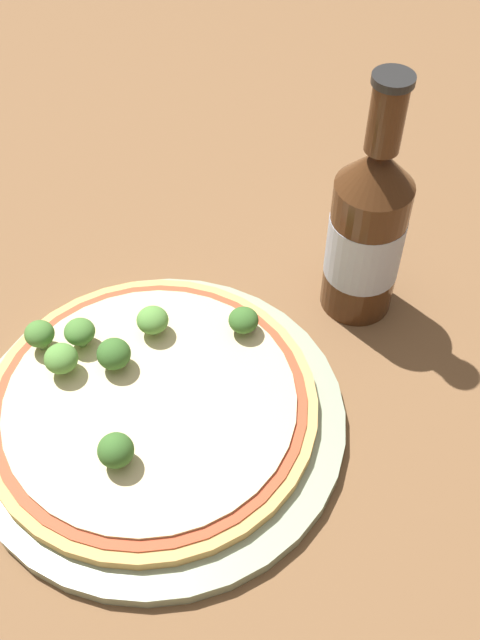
# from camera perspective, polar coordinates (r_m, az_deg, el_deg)

# --- Properties ---
(ground_plane) EXTENTS (3.00, 3.00, 0.00)m
(ground_plane) POSITION_cam_1_polar(r_m,az_deg,el_deg) (0.61, -6.98, -8.06)
(ground_plane) COLOR brown
(plate) EXTENTS (0.29, 0.29, 0.01)m
(plate) POSITION_cam_1_polar(r_m,az_deg,el_deg) (0.60, -6.17, -7.39)
(plate) COLOR #93A384
(plate) RESTS_ON ground_plane
(pizza) EXTENTS (0.26, 0.26, 0.01)m
(pizza) POSITION_cam_1_polar(r_m,az_deg,el_deg) (0.59, -6.80, -6.35)
(pizza) COLOR tan
(pizza) RESTS_ON plate
(broccoli_floret_0) EXTENTS (0.02, 0.02, 0.02)m
(broccoli_floret_0) POSITION_cam_1_polar(r_m,az_deg,el_deg) (0.62, 0.27, -0.02)
(broccoli_floret_0) COLOR #7A9E5B
(broccoli_floret_0) RESTS_ON pizza
(broccoli_floret_1) EXTENTS (0.03, 0.03, 0.03)m
(broccoli_floret_1) POSITION_cam_1_polar(r_m,az_deg,el_deg) (0.60, -9.59, -2.57)
(broccoli_floret_1) COLOR #7A9E5B
(broccoli_floret_1) RESTS_ON pizza
(broccoli_floret_2) EXTENTS (0.02, 0.02, 0.03)m
(broccoli_floret_2) POSITION_cam_1_polar(r_m,az_deg,el_deg) (0.62, -15.02, -1.05)
(broccoli_floret_2) COLOR #7A9E5B
(broccoli_floret_2) RESTS_ON pizza
(broccoli_floret_3) EXTENTS (0.03, 0.03, 0.03)m
(broccoli_floret_3) POSITION_cam_1_polar(r_m,az_deg,el_deg) (0.62, -6.68, -0.02)
(broccoli_floret_3) COLOR #7A9E5B
(broccoli_floret_3) RESTS_ON pizza
(broccoli_floret_4) EXTENTS (0.03, 0.03, 0.03)m
(broccoli_floret_4) POSITION_cam_1_polar(r_m,az_deg,el_deg) (0.55, -9.44, -9.78)
(broccoli_floret_4) COLOR #7A9E5B
(broccoli_floret_4) RESTS_ON pizza
(broccoli_floret_5) EXTENTS (0.03, 0.03, 0.03)m
(broccoli_floret_5) POSITION_cam_1_polar(r_m,az_deg,el_deg) (0.60, -13.47, -2.89)
(broccoli_floret_5) COLOR #7A9E5B
(broccoli_floret_5) RESTS_ON pizza
(broccoli_floret_6) EXTENTS (0.03, 0.03, 0.03)m
(broccoli_floret_6) POSITION_cam_1_polar(r_m,az_deg,el_deg) (0.62, -12.12, -0.90)
(broccoli_floret_6) COLOR #7A9E5B
(broccoli_floret_6) RESTS_ON pizza
(beer_bottle) EXTENTS (0.06, 0.06, 0.23)m
(beer_bottle) POSITION_cam_1_polar(r_m,az_deg,el_deg) (0.63, 9.64, 6.71)
(beer_bottle) COLOR #472814
(beer_bottle) RESTS_ON ground_plane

